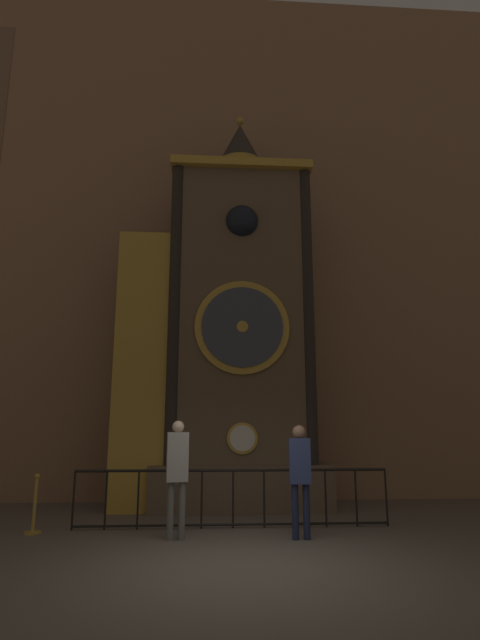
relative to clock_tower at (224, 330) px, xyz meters
The scene contains 7 objects.
ground_plane 6.12m from the clock_tower, 88.41° to the right, with size 28.00×28.00×0.00m, color brown.
cathedral_back_wall 3.53m from the clock_tower, 88.25° to the left, with size 24.00×0.32×14.42m.
clock_tower is the anchor object (origin of this frame).
railing_fence 4.01m from the clock_tower, 86.86° to the right, with size 5.57×0.05×1.00m.
visitor_near 4.24m from the clock_tower, 105.40° to the right, with size 0.37×0.26×1.83m.
visitor_far 4.41m from the clock_tower, 70.02° to the right, with size 0.36×0.25×1.75m.
stanchion_post 5.41m from the clock_tower, 143.75° to the right, with size 0.28×0.28×0.96m.
Camera 1 is at (-0.51, -6.71, 1.70)m, focal length 28.00 mm.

